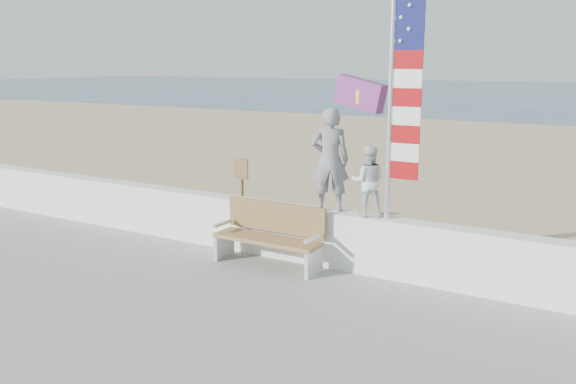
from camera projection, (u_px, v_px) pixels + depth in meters
name	position (u px, v px, depth m)	size (l,w,h in m)	color
ground	(211.00, 306.00, 8.62)	(220.00, 220.00, 0.00)	#325165
sand	(419.00, 191.00, 16.19)	(90.00, 40.00, 0.08)	tan
seawall	(284.00, 231.00, 10.17)	(30.00, 0.35, 0.90)	white
adult	(330.00, 160.00, 9.49)	(0.60, 0.39, 1.64)	gray
child	(368.00, 181.00, 9.22)	(0.52, 0.41, 1.08)	silver
bench	(270.00, 234.00, 9.77)	(1.80, 0.57, 1.00)	#9D7644
flag	(399.00, 90.00, 8.72)	(0.50, 0.08, 3.50)	silver
parafoil_kite	(362.00, 94.00, 10.92)	(1.03, 0.39, 0.69)	red
sign	(242.00, 188.00, 12.09)	(0.32, 0.07, 1.46)	brown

